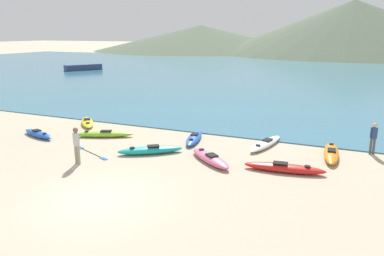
{
  "coord_description": "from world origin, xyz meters",
  "views": [
    {
      "loc": [
        7.9,
        -9.84,
        5.77
      ],
      "look_at": [
        -0.3,
        8.99,
        0.5
      ],
      "focal_mm": 35.0,
      "sensor_mm": 36.0,
      "label": 1
    }
  ],
  "objects_px": {
    "kayak_on_sand_3": "(150,150)",
    "person_near_foreground": "(76,143)",
    "kayak_on_sand_6": "(266,143)",
    "kayak_on_sand_4": "(87,122)",
    "moored_boat_2": "(83,67)",
    "kayak_on_sand_5": "(210,158)",
    "loose_paddle": "(91,153)",
    "kayak_on_sand_2": "(103,134)",
    "kayak_on_sand_0": "(194,138)",
    "kayak_on_sand_7": "(284,168)",
    "person_near_waterline": "(373,137)",
    "kayak_on_sand_8": "(38,134)",
    "kayak_on_sand_1": "(331,153)"
  },
  "relations": [
    {
      "from": "person_near_foreground",
      "to": "kayak_on_sand_2",
      "type": "bearing_deg",
      "value": 112.09
    },
    {
      "from": "kayak_on_sand_8",
      "to": "loose_paddle",
      "type": "height_order",
      "value": "kayak_on_sand_8"
    },
    {
      "from": "person_near_waterline",
      "to": "moored_boat_2",
      "type": "height_order",
      "value": "person_near_waterline"
    },
    {
      "from": "kayak_on_sand_6",
      "to": "loose_paddle",
      "type": "bearing_deg",
      "value": -148.81
    },
    {
      "from": "person_near_foreground",
      "to": "kayak_on_sand_5",
      "type": "bearing_deg",
      "value": 26.33
    },
    {
      "from": "kayak_on_sand_6",
      "to": "person_near_waterline",
      "type": "height_order",
      "value": "person_near_waterline"
    },
    {
      "from": "kayak_on_sand_5",
      "to": "loose_paddle",
      "type": "distance_m",
      "value": 5.92
    },
    {
      "from": "person_near_foreground",
      "to": "person_near_waterline",
      "type": "height_order",
      "value": "person_near_foreground"
    },
    {
      "from": "loose_paddle",
      "to": "kayak_on_sand_2",
      "type": "bearing_deg",
      "value": 115.11
    },
    {
      "from": "kayak_on_sand_2",
      "to": "person_near_waterline",
      "type": "bearing_deg",
      "value": 10.76
    },
    {
      "from": "kayak_on_sand_3",
      "to": "kayak_on_sand_1",
      "type": "bearing_deg",
      "value": 20.57
    },
    {
      "from": "kayak_on_sand_0",
      "to": "kayak_on_sand_2",
      "type": "relative_size",
      "value": 0.93
    },
    {
      "from": "person_near_foreground",
      "to": "kayak_on_sand_0",
      "type": "bearing_deg",
      "value": 58.89
    },
    {
      "from": "kayak_on_sand_1",
      "to": "kayak_on_sand_3",
      "type": "bearing_deg",
      "value": -159.43
    },
    {
      "from": "kayak_on_sand_4",
      "to": "moored_boat_2",
      "type": "bearing_deg",
      "value": 129.66
    },
    {
      "from": "kayak_on_sand_6",
      "to": "kayak_on_sand_3",
      "type": "bearing_deg",
      "value": -144.61
    },
    {
      "from": "kayak_on_sand_5",
      "to": "person_near_foreground",
      "type": "distance_m",
      "value": 6.04
    },
    {
      "from": "kayak_on_sand_1",
      "to": "person_near_foreground",
      "type": "relative_size",
      "value": 2.04
    },
    {
      "from": "kayak_on_sand_4",
      "to": "loose_paddle",
      "type": "distance_m",
      "value": 6.15
    },
    {
      "from": "kayak_on_sand_5",
      "to": "loose_paddle",
      "type": "xyz_separation_m",
      "value": [
        -5.8,
        -1.16,
        -0.16
      ]
    },
    {
      "from": "kayak_on_sand_7",
      "to": "kayak_on_sand_1",
      "type": "bearing_deg",
      "value": 59.99
    },
    {
      "from": "kayak_on_sand_8",
      "to": "person_near_foreground",
      "type": "xyz_separation_m",
      "value": [
        5.11,
        -2.72,
        0.8
      ]
    },
    {
      "from": "kayak_on_sand_0",
      "to": "kayak_on_sand_4",
      "type": "height_order",
      "value": "kayak_on_sand_0"
    },
    {
      "from": "kayak_on_sand_6",
      "to": "kayak_on_sand_7",
      "type": "distance_m",
      "value": 3.7
    },
    {
      "from": "kayak_on_sand_4",
      "to": "person_near_waterline",
      "type": "relative_size",
      "value": 1.72
    },
    {
      "from": "kayak_on_sand_0",
      "to": "kayak_on_sand_4",
      "type": "bearing_deg",
      "value": 175.22
    },
    {
      "from": "kayak_on_sand_1",
      "to": "loose_paddle",
      "type": "height_order",
      "value": "kayak_on_sand_1"
    },
    {
      "from": "kayak_on_sand_6",
      "to": "person_near_foreground",
      "type": "distance_m",
      "value": 9.44
    },
    {
      "from": "kayak_on_sand_1",
      "to": "kayak_on_sand_8",
      "type": "bearing_deg",
      "value": -169.24
    },
    {
      "from": "kayak_on_sand_1",
      "to": "kayak_on_sand_6",
      "type": "xyz_separation_m",
      "value": [
        -3.24,
        0.43,
        -0.04
      ]
    },
    {
      "from": "kayak_on_sand_3",
      "to": "person_near_foreground",
      "type": "height_order",
      "value": "person_near_foreground"
    },
    {
      "from": "kayak_on_sand_1",
      "to": "kayak_on_sand_3",
      "type": "xyz_separation_m",
      "value": [
        -8.15,
        -3.06,
        -0.0
      ]
    },
    {
      "from": "kayak_on_sand_2",
      "to": "loose_paddle",
      "type": "height_order",
      "value": "kayak_on_sand_2"
    },
    {
      "from": "kayak_on_sand_7",
      "to": "kayak_on_sand_0",
      "type": "bearing_deg",
      "value": 152.51
    },
    {
      "from": "kayak_on_sand_5",
      "to": "kayak_on_sand_8",
      "type": "xyz_separation_m",
      "value": [
        -10.48,
        0.06,
        -0.01
      ]
    },
    {
      "from": "kayak_on_sand_3",
      "to": "kayak_on_sand_4",
      "type": "height_order",
      "value": "kayak_on_sand_3"
    },
    {
      "from": "person_near_foreground",
      "to": "kayak_on_sand_4",
      "type": "bearing_deg",
      "value": 125.63
    },
    {
      "from": "kayak_on_sand_6",
      "to": "kayak_on_sand_2",
      "type": "bearing_deg",
      "value": -167.75
    },
    {
      "from": "kayak_on_sand_3",
      "to": "person_near_foreground",
      "type": "xyz_separation_m",
      "value": [
        -2.25,
        -2.61,
        0.79
      ]
    },
    {
      "from": "kayak_on_sand_8",
      "to": "moored_boat_2",
      "type": "distance_m",
      "value": 38.89
    },
    {
      "from": "kayak_on_sand_3",
      "to": "kayak_on_sand_6",
      "type": "distance_m",
      "value": 6.03
    },
    {
      "from": "kayak_on_sand_1",
      "to": "kayak_on_sand_5",
      "type": "relative_size",
      "value": 1.22
    },
    {
      "from": "kayak_on_sand_0",
      "to": "person_near_foreground",
      "type": "relative_size",
      "value": 1.83
    },
    {
      "from": "kayak_on_sand_7",
      "to": "person_near_waterline",
      "type": "relative_size",
      "value": 2.21
    },
    {
      "from": "kayak_on_sand_8",
      "to": "kayak_on_sand_7",
      "type": "bearing_deg",
      "value": 0.04
    },
    {
      "from": "moored_boat_2",
      "to": "kayak_on_sand_6",
      "type": "bearing_deg",
      "value": -38.95
    },
    {
      "from": "kayak_on_sand_4",
      "to": "loose_paddle",
      "type": "xyz_separation_m",
      "value": [
        3.99,
        -4.68,
        -0.14
      ]
    },
    {
      "from": "kayak_on_sand_7",
      "to": "person_near_waterline",
      "type": "height_order",
      "value": "person_near_waterline"
    },
    {
      "from": "person_near_waterline",
      "to": "moored_boat_2",
      "type": "xyz_separation_m",
      "value": [
        -39.96,
        27.52,
        -0.4
      ]
    },
    {
      "from": "kayak_on_sand_4",
      "to": "person_near_foreground",
      "type": "bearing_deg",
      "value": -54.37
    }
  ]
}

